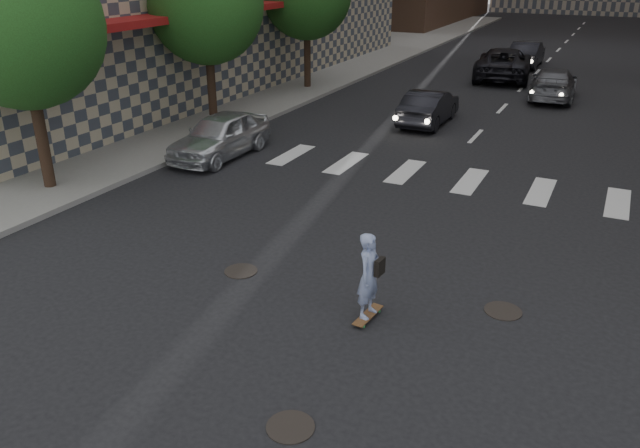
% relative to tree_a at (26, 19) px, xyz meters
% --- Properties ---
extents(ground, '(160.00, 160.00, 0.00)m').
position_rel_tree_a_xyz_m(ground, '(9.45, -3.14, -4.65)').
color(ground, black).
rests_on(ground, ground).
extents(sidewalk_left, '(13.00, 80.00, 0.15)m').
position_rel_tree_a_xyz_m(sidewalk_left, '(-5.05, 16.86, -4.57)').
color(sidewalk_left, gray).
rests_on(sidewalk_left, ground).
extents(tree_a, '(4.20, 4.20, 6.60)m').
position_rel_tree_a_xyz_m(tree_a, '(0.00, 0.00, 0.00)').
color(tree_a, '#382619').
rests_on(tree_a, sidewalk_left).
extents(tree_b, '(4.20, 4.20, 6.60)m').
position_rel_tree_a_xyz_m(tree_b, '(0.00, 8.00, 0.00)').
color(tree_b, '#382619').
rests_on(tree_b, sidewalk_left).
extents(manhole_a, '(0.70, 0.70, 0.02)m').
position_rel_tree_a_xyz_m(manhole_a, '(10.65, -5.64, -4.64)').
color(manhole_a, black).
rests_on(manhole_a, ground).
extents(manhole_b, '(0.70, 0.70, 0.02)m').
position_rel_tree_a_xyz_m(manhole_b, '(7.45, -1.94, -4.64)').
color(manhole_b, black).
rests_on(manhole_b, ground).
extents(manhole_c, '(0.70, 0.70, 0.02)m').
position_rel_tree_a_xyz_m(manhole_c, '(12.75, -1.14, -4.64)').
color(manhole_c, black).
rests_on(manhole_c, ground).
extents(skateboarder, '(0.46, 0.88, 1.71)m').
position_rel_tree_a_xyz_m(skateboarder, '(10.57, -2.49, -3.75)').
color(skateboarder, brown).
rests_on(skateboarder, ground).
extents(silver_sedan, '(1.75, 4.25, 1.44)m').
position_rel_tree_a_xyz_m(silver_sedan, '(2.45, 4.69, -3.93)').
color(silver_sedan, silver).
rests_on(silver_sedan, ground).
extents(traffic_car_a, '(1.44, 4.06, 1.33)m').
position_rel_tree_a_xyz_m(traffic_car_a, '(7.32, 11.88, -3.98)').
color(traffic_car_a, black).
rests_on(traffic_car_a, ground).
extents(traffic_car_b, '(2.19, 4.87, 1.39)m').
position_rel_tree_a_xyz_m(traffic_car_b, '(11.10, 18.86, -3.95)').
color(traffic_car_b, '#595B61').
rests_on(traffic_car_b, ground).
extents(traffic_car_c, '(3.45, 6.19, 1.64)m').
position_rel_tree_a_xyz_m(traffic_car_c, '(8.07, 22.86, -3.83)').
color(traffic_car_c, black).
rests_on(traffic_car_c, ground).
extents(traffic_car_e, '(1.62, 4.48, 1.47)m').
position_rel_tree_a_xyz_m(traffic_car_e, '(8.53, 27.58, -3.91)').
color(traffic_car_e, black).
rests_on(traffic_car_e, ground).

